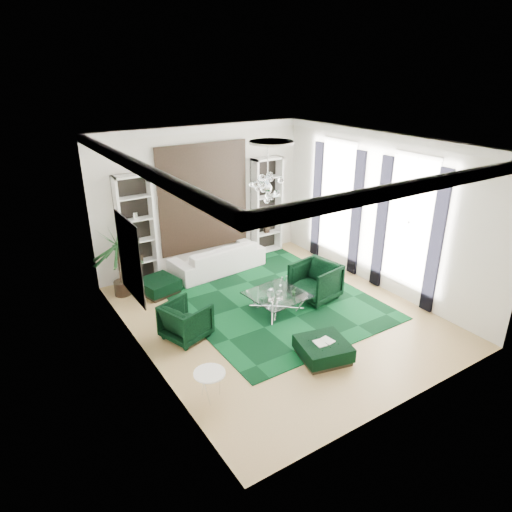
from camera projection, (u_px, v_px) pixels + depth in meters
floor at (277, 315)px, 10.25m from camera, size 6.00×7.00×0.02m
ceiling at (281, 142)px, 8.77m from camera, size 6.00×7.00×0.02m
wall_back at (203, 197)px, 12.23m from camera, size 6.00×0.02×3.80m
wall_front at (415, 304)px, 6.79m from camera, size 6.00×0.02×3.80m
wall_left at (139, 267)px, 8.01m from camera, size 0.02×7.00×3.80m
wall_right at (380, 212)px, 11.02m from camera, size 0.02×7.00×3.80m
crown_molding at (280, 148)px, 8.81m from camera, size 6.00×7.00×0.18m
ceiling_medallion at (272, 142)px, 9.02m from camera, size 0.90×0.90×0.05m
tapestry at (204, 198)px, 12.19m from camera, size 2.50×0.06×2.80m
shelving_left at (137, 230)px, 11.29m from camera, size 0.90×0.38×2.80m
shelving_right at (267, 206)px, 13.24m from camera, size 0.90×0.38×2.80m
painting at (131, 258)px, 8.51m from camera, size 0.04×1.30×1.60m
window_near at (409, 222)px, 10.31m from camera, size 0.03×1.10×2.90m
curtain_near_a at (436, 243)px, 9.79m from camera, size 0.07×0.30×3.25m
curtain_near_b at (381, 224)px, 10.99m from camera, size 0.07×0.30×3.25m
window_far at (337, 198)px, 12.17m from camera, size 0.03×1.10×2.90m
curtain_far_a at (356, 215)px, 11.64m from camera, size 0.07×0.30×3.25m
curtain_far_b at (317, 201)px, 12.85m from camera, size 0.07×0.30×3.25m
rug at (270, 298)px, 10.95m from camera, size 4.20×5.00×0.02m
sofa at (217, 258)px, 12.29m from camera, size 2.64×1.22×0.75m
armchair_left at (186, 321)px, 9.25m from camera, size 1.07×1.06×0.78m
armchair_right at (315, 281)px, 10.80m from camera, size 1.13×1.11×0.90m
coffee_table at (277, 302)px, 10.36m from camera, size 1.31×1.31×0.41m
ottoman_side at (159, 286)px, 11.15m from camera, size 0.98×0.98×0.37m
ottoman_front at (323, 350)px, 8.66m from camera, size 1.08×1.08×0.36m
book at (324, 342)px, 8.59m from camera, size 0.38×0.26×0.03m
side_table at (210, 386)px, 7.58m from camera, size 0.67×0.67×0.51m
palm at (118, 254)px, 10.74m from camera, size 1.58×1.58×2.12m
chandelier at (267, 188)px, 9.39m from camera, size 0.80×0.80×0.67m
table_plant at (294, 291)px, 10.20m from camera, size 0.14×0.12×0.21m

